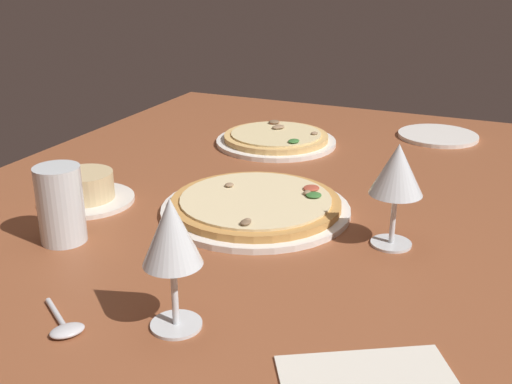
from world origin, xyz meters
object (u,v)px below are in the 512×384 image
Objects in this scene: ramekin_on_saucer at (86,190)px; spoon at (65,326)px; pizza_side at (276,139)px; side_plate at (438,136)px; wine_glass_far at (397,172)px; wine_glass_near at (172,236)px; pizza_main at (256,206)px; water_glass at (61,209)px.

ramekin_on_saucer is 39.71cm from spoon.
ramekin_on_saucer is (-45.31, 17.02, 1.03)cm from pizza_side.
spoon is (-32.77, -22.37, -1.77)cm from ramekin_on_saucer.
pizza_side is 38.22cm from side_plate.
side_plate is at bearing -15.52° from spoon.
ramekin_on_saucer is 1.04× the size of wine_glass_far.
pizza_side is 74.84cm from wine_glass_near.
ramekin_on_saucer is 82.01cm from side_plate.
pizza_main is at bearing 8.43° from wine_glass_near.
wine_glass_far is at bearing -139.36° from pizza_side.
wine_glass_far is at bearing -67.88° from water_glass.
ramekin_on_saucer is 1.39× the size of water_glass.
ramekin_on_saucer reaches higher than side_plate.
wine_glass_near is 0.89× the size of side_plate.
ramekin_on_saucer reaches higher than spoon.
pizza_side reaches higher than side_plate.
water_glass is (-59.12, 10.41, 3.98)cm from pizza_side.
water_glass is (-18.43, 45.33, -6.29)cm from wine_glass_far.
wine_glass_far reaches higher than spoon.
wine_glass_near is (-34.63, -5.13, 10.35)cm from pizza_main.
side_plate is at bearing -37.22° from ramekin_on_saucer.
water_glass is 90.14cm from side_plate.
wine_glass_far is 61.70cm from side_plate.
pizza_main is at bearing -162.85° from pizza_side.
wine_glass_near is 1.76× the size of spoon.
wine_glass_far is (-3.12, -23.33, 10.25)cm from pizza_main.
ramekin_on_saucer is 1.01× the size of wine_glass_near.
pizza_main is at bearing -8.77° from spoon.
spoon is at bearing 171.23° from pizza_main.
pizza_side is at bearing -9.99° from water_glass.
wine_glass_far is at bearing -177.78° from side_plate.
pizza_side is at bearing 17.15° from pizza_main.
spoon is at bearing -176.08° from pizza_side.
pizza_main is 31.05cm from water_glass.
ramekin_on_saucer is at bearing 25.59° from water_glass.
wine_glass_far is 1.34× the size of water_glass.
ramekin_on_saucer is 15.59cm from water_glass.
pizza_side is 1.72× the size of wine_glass_far.
side_plate is at bearing -28.52° from water_glass.
wine_glass_near is (-31.52, 18.19, 0.10)cm from wine_glass_far.
ramekin_on_saucer is at bearing 142.78° from side_plate.
wine_glass_near is 16.95cm from spoon.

